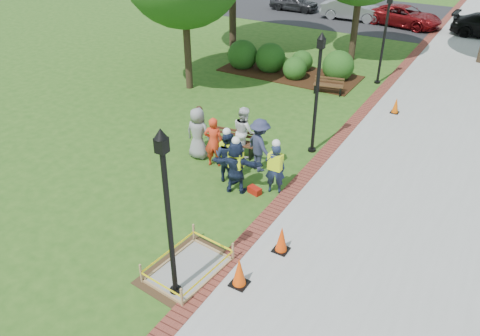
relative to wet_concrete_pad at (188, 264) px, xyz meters
The scene contains 31 objects.
ground 2.53m from the wet_concrete_pad, 115.74° to the left, with size 100.00×100.00×0.00m, color #285116.
sidewalk 12.88m from the wet_concrete_pad, 72.35° to the left, with size 6.00×60.00×0.02m, color #9E9E99.
brick_edging 12.29m from the wet_concrete_pad, 86.95° to the left, with size 0.50×60.00×0.03m, color maroon.
mulch_bed 14.85m from the wet_concrete_pad, 106.01° to the left, with size 7.00×3.00×0.05m, color #381E0F.
parking_lot 29.29m from the wet_concrete_pad, 92.14° to the left, with size 36.00×12.00×0.01m, color black.
wet_concrete_pad is the anchor object (origin of this frame).
bench_near 6.06m from the wet_concrete_pad, 110.66° to the left, with size 1.62×0.75×0.84m.
bench_far 12.83m from the wet_concrete_pad, 96.32° to the left, with size 1.41×0.71×0.73m.
cone_front 1.34m from the wet_concrete_pad, 10.00° to the left, with size 0.42×0.42×0.82m.
cone_back 2.45m from the wet_concrete_pad, 48.42° to the left, with size 0.40×0.40×0.78m.
cone_far 12.26m from the wet_concrete_pad, 81.39° to the left, with size 0.35×0.35×0.68m.
toolbox 3.84m from the wet_concrete_pad, 94.19° to the left, with size 0.42×0.23×0.21m, color #A1170C.
lamp_near 2.37m from the wet_concrete_pad, 78.04° to the right, with size 0.28×0.28×4.26m.
lamp_mid 7.61m from the wet_concrete_pad, 88.79° to the left, with size 0.28×0.28×4.26m.
lamp_far 15.44m from the wet_concrete_pad, 89.42° to the left, with size 0.28×0.28×4.26m.
shrub_a 15.43m from the wet_concrete_pad, 115.58° to the left, with size 1.56×1.56×1.56m, color #1A4814.
shrub_b 15.11m from the wet_concrete_pad, 110.00° to the left, with size 1.55×1.55×1.55m, color #1A4814.
shrub_c 14.22m from the wet_concrete_pad, 104.57° to the left, with size 1.18×1.18×1.18m, color #1A4814.
shrub_d 14.91m from the wet_concrete_pad, 96.69° to the left, with size 1.54×1.54×1.54m, color #1A4814.
shrub_e 15.52m from the wet_concrete_pad, 104.11° to the left, with size 1.13×1.13×1.13m, color #1A4814.
casual_person_a 5.77m from the wet_concrete_pad, 122.53° to the left, with size 0.61×0.41×1.84m.
casual_person_b 5.24m from the wet_concrete_pad, 116.52° to the left, with size 0.65×0.54×1.76m.
casual_person_c 6.14m from the wet_concrete_pad, 107.44° to the left, with size 0.68×0.64×1.79m.
casual_person_d 6.43m from the wet_concrete_pad, 122.27° to the left, with size 0.62×0.55×1.64m.
casual_person_e 5.27m from the wet_concrete_pad, 99.30° to the left, with size 0.70×0.61×1.84m.
hivis_worker_a 3.82m from the wet_concrete_pad, 103.06° to the left, with size 0.64×0.51×1.89m.
hivis_worker_b 4.29m from the wet_concrete_pad, 87.41° to the left, with size 0.62×0.51×1.82m.
hivis_worker_c 4.37m from the wet_concrete_pad, 109.30° to the left, with size 0.55×0.36×1.86m.
parked_car_a 29.33m from the wet_concrete_pad, 110.09° to the left, with size 4.26×1.85×1.39m, color #2A2A2D.
parked_car_b 27.50m from the wet_concrete_pad, 100.93° to the left, with size 4.93×2.14×1.61m, color gray.
parked_car_c 27.06m from the wet_concrete_pad, 93.26° to the left, with size 4.55×1.98×1.48m, color maroon.
Camera 1 is at (6.59, -9.03, 8.11)m, focal length 35.00 mm.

